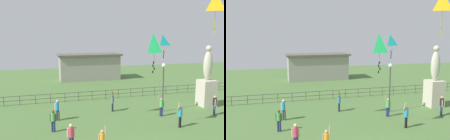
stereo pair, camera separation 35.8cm
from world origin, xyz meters
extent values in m
cube|color=beige|center=(9.98, 8.66, 1.29)|extent=(1.47, 1.47, 2.57)
ellipsoid|color=beige|center=(9.98, 8.66, 3.99)|extent=(0.90, 0.76, 2.84)
sphere|color=beige|center=(9.98, 8.66, 5.67)|extent=(0.56, 0.56, 0.56)
cylinder|color=#38383D|center=(4.95, 8.14, 2.06)|extent=(0.10, 0.10, 4.11)
sphere|color=white|center=(4.95, 8.14, 4.26)|extent=(0.36, 0.36, 0.36)
cylinder|color=orange|center=(-2.32, 1.67, 1.07)|extent=(0.29, 0.29, 0.56)
sphere|color=tan|center=(-2.32, 1.67, 1.45)|extent=(0.21, 0.21, 0.21)
cylinder|color=tan|center=(-2.16, 1.56, 1.56)|extent=(0.13, 0.17, 0.54)
cylinder|color=tan|center=(-2.50, 1.74, 1.03)|extent=(0.09, 0.09, 0.53)
cylinder|color=navy|center=(8.79, 5.91, 0.44)|extent=(0.15, 0.15, 0.89)
cylinder|color=navy|center=(8.86, 6.06, 0.44)|extent=(0.15, 0.15, 0.89)
cylinder|color=black|center=(8.83, 5.99, 1.20)|extent=(0.32, 0.32, 0.63)
sphere|color=tan|center=(8.83, 5.99, 1.63)|extent=(0.24, 0.24, 0.24)
cylinder|color=tan|center=(8.73, 5.79, 1.16)|extent=(0.10, 0.10, 0.59)
cylinder|color=tan|center=(8.92, 6.18, 1.16)|extent=(0.10, 0.10, 0.59)
cylinder|color=#3F4C47|center=(-4.48, 8.47, 0.44)|extent=(0.15, 0.15, 0.88)
cylinder|color=#3F4C47|center=(-4.34, 8.38, 0.44)|extent=(0.15, 0.15, 0.88)
cylinder|color=#268CBF|center=(-4.41, 8.43, 1.19)|extent=(0.32, 0.32, 0.62)
sphere|color=beige|center=(-4.41, 8.43, 1.62)|extent=(0.24, 0.24, 0.24)
cylinder|color=beige|center=(-4.59, 8.55, 1.16)|extent=(0.10, 0.10, 0.59)
cylinder|color=beige|center=(-4.23, 8.31, 1.16)|extent=(0.10, 0.10, 0.59)
cylinder|color=black|center=(0.60, 9.58, 0.40)|extent=(0.14, 0.14, 0.79)
cylinder|color=black|center=(0.58, 9.42, 0.40)|extent=(0.14, 0.14, 0.79)
cylinder|color=#268CBF|center=(0.59, 9.50, 1.07)|extent=(0.29, 0.29, 0.56)
sphere|color=brown|center=(0.59, 9.50, 1.46)|extent=(0.21, 0.21, 0.21)
cylinder|color=brown|center=(0.67, 9.69, 1.57)|extent=(0.21, 0.11, 0.54)
cylinder|color=brown|center=(0.57, 9.31, 1.04)|extent=(0.09, 0.09, 0.53)
cylinder|color=navy|center=(4.16, 7.03, 0.41)|extent=(0.14, 0.14, 0.82)
cylinder|color=navy|center=(4.32, 7.00, 0.41)|extent=(0.14, 0.14, 0.82)
cylinder|color=#4CB259|center=(4.24, 7.02, 1.10)|extent=(0.30, 0.30, 0.58)
sphere|color=tan|center=(4.24, 7.02, 1.50)|extent=(0.22, 0.22, 0.22)
cylinder|color=tan|center=(4.05, 7.10, 1.62)|extent=(0.11, 0.18, 0.55)
cylinder|color=tan|center=(4.44, 6.98, 1.07)|extent=(0.09, 0.09, 0.55)
cylinder|color=black|center=(4.35, 4.25, 0.43)|extent=(0.15, 0.15, 0.85)
cylinder|color=black|center=(4.48, 4.36, 0.43)|extent=(0.15, 0.15, 0.85)
cylinder|color=#268CBF|center=(4.41, 4.31, 1.16)|extent=(0.31, 0.31, 0.60)
sphere|color=tan|center=(4.41, 4.31, 1.57)|extent=(0.23, 0.23, 0.23)
cylinder|color=tan|center=(4.22, 4.22, 1.69)|extent=(0.22, 0.24, 0.58)
cylinder|color=tan|center=(4.58, 4.44, 1.12)|extent=(0.09, 0.09, 0.57)
cylinder|color=navy|center=(-4.96, 6.08, 0.42)|extent=(0.14, 0.14, 0.83)
cylinder|color=navy|center=(-4.81, 6.02, 0.42)|extent=(0.14, 0.14, 0.83)
cylinder|color=#4CB259|center=(-4.89, 6.05, 1.13)|extent=(0.30, 0.30, 0.59)
sphere|color=brown|center=(-4.89, 6.05, 1.53)|extent=(0.22, 0.22, 0.22)
cylinder|color=brown|center=(-5.08, 6.12, 1.09)|extent=(0.09, 0.09, 0.56)
cylinder|color=brown|center=(-4.70, 5.98, 1.09)|extent=(0.09, 0.09, 0.56)
cylinder|color=#D83F59|center=(-3.99, 2.83, 1.15)|extent=(0.31, 0.31, 0.60)
sphere|color=beige|center=(-3.99, 2.83, 1.56)|extent=(0.23, 0.23, 0.23)
cylinder|color=beige|center=(-3.79, 2.78, 1.11)|extent=(0.09, 0.09, 0.57)
cylinder|color=beige|center=(-4.19, 2.88, 1.11)|extent=(0.09, 0.09, 0.57)
pyramid|color=#19B2B2|center=(7.06, 12.55, 6.34)|extent=(1.09, 0.70, 1.17)
cylinder|color=#4C381E|center=(7.11, 12.31, 5.75)|extent=(0.12, 0.51, 1.17)
cube|color=black|center=(7.10, 12.30, 5.18)|extent=(0.09, 0.02, 0.20)
cube|color=black|center=(7.18, 12.34, 4.96)|extent=(0.09, 0.04, 0.20)
cube|color=black|center=(7.10, 12.30, 4.74)|extent=(0.10, 0.01, 0.21)
cube|color=black|center=(7.10, 12.30, 4.52)|extent=(0.09, 0.01, 0.20)
pyramid|color=yellow|center=(8.00, 5.64, 9.50)|extent=(1.23, 1.00, 1.46)
cylinder|color=#4C381E|center=(7.87, 5.39, 8.77)|extent=(0.27, 0.51, 1.46)
cube|color=yellow|center=(7.89, 5.41, 8.07)|extent=(0.11, 0.02, 0.21)
cube|color=yellow|center=(7.88, 5.40, 7.85)|extent=(0.12, 0.03, 0.21)
cube|color=yellow|center=(7.90, 5.41, 7.63)|extent=(0.12, 0.03, 0.21)
cube|color=yellow|center=(7.93, 5.42, 7.41)|extent=(0.11, 0.04, 0.21)
cube|color=yellow|center=(7.80, 5.36, 7.19)|extent=(0.08, 0.03, 0.20)
cube|color=yellow|center=(7.85, 5.38, 6.97)|extent=(0.09, 0.01, 0.20)
pyramid|color=#1EB759|center=(2.21, 4.72, 6.37)|extent=(0.85, 0.66, 1.39)
cylinder|color=#4C381E|center=(2.17, 4.45, 5.68)|extent=(0.09, 0.56, 1.39)
cube|color=black|center=(2.16, 4.45, 5.01)|extent=(0.09, 0.03, 0.20)
cube|color=black|center=(2.12, 4.43, 4.79)|extent=(0.12, 0.03, 0.21)
cube|color=black|center=(2.25, 4.49, 4.57)|extent=(0.10, 0.03, 0.21)
cube|color=black|center=(2.12, 4.43, 4.35)|extent=(0.09, 0.05, 0.20)
cylinder|color=#4C4742|center=(-9.20, 14.00, 0.47)|extent=(0.06, 0.06, 0.95)
cylinder|color=#4C4742|center=(-7.71, 14.00, 0.47)|extent=(0.06, 0.06, 0.95)
cylinder|color=#4C4742|center=(-6.24, 14.00, 0.47)|extent=(0.06, 0.06, 0.95)
cylinder|color=#4C4742|center=(-4.75, 14.00, 0.47)|extent=(0.06, 0.06, 0.95)
cylinder|color=#4C4742|center=(-3.28, 14.00, 0.47)|extent=(0.06, 0.06, 0.95)
cylinder|color=#4C4742|center=(-1.84, 14.00, 0.47)|extent=(0.06, 0.06, 0.95)
cylinder|color=#4C4742|center=(-0.39, 14.00, 0.47)|extent=(0.06, 0.06, 0.95)
cylinder|color=#4C4742|center=(1.12, 14.00, 0.47)|extent=(0.06, 0.06, 0.95)
cylinder|color=#4C4742|center=(2.56, 14.00, 0.47)|extent=(0.06, 0.06, 0.95)
cylinder|color=#4C4742|center=(4.05, 14.00, 0.47)|extent=(0.06, 0.06, 0.95)
cylinder|color=#4C4742|center=(5.48, 14.00, 0.47)|extent=(0.06, 0.06, 0.95)
cylinder|color=#4C4742|center=(7.00, 14.00, 0.47)|extent=(0.06, 0.06, 0.95)
cylinder|color=#4C4742|center=(8.43, 14.00, 0.47)|extent=(0.06, 0.06, 0.95)
cylinder|color=#4C4742|center=(9.91, 14.00, 0.47)|extent=(0.06, 0.06, 0.95)
cylinder|color=#4C4742|center=(11.37, 14.00, 0.47)|extent=(0.06, 0.06, 0.95)
cylinder|color=#4C4742|center=(12.85, 14.00, 0.47)|extent=(0.06, 0.06, 0.95)
cylinder|color=#4C4742|center=(14.31, 14.00, 0.47)|extent=(0.06, 0.06, 0.95)
cylinder|color=#4C4742|center=(15.81, 14.00, 0.47)|extent=(0.06, 0.06, 0.95)
cube|color=#4C4742|center=(0.00, 14.00, 0.91)|extent=(36.00, 0.05, 0.05)
cube|color=#4C4742|center=(0.00, 14.00, 0.47)|extent=(36.00, 0.05, 0.05)
cube|color=gray|center=(1.70, 26.00, 1.86)|extent=(9.05, 3.40, 3.72)
cube|color=#59544C|center=(1.70, 26.00, 3.84)|extent=(9.65, 4.00, 0.24)
camera|label=1|loc=(-5.63, -11.70, 7.08)|focal=40.00mm
camera|label=2|loc=(-5.29, -11.80, 7.08)|focal=40.00mm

